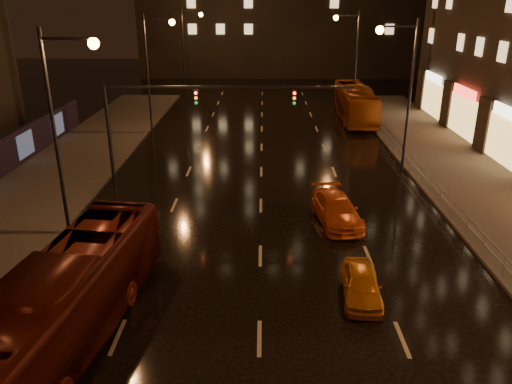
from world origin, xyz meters
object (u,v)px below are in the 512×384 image
(bus_curb, at_px, (355,103))
(taxi_near, at_px, (361,284))
(taxi_far, at_px, (336,210))
(bus_red, at_px, (68,299))

(bus_curb, distance_m, taxi_near, 31.61)
(bus_curb, bearing_deg, taxi_far, -100.77)
(bus_red, xyz_separation_m, taxi_far, (10.52, 9.91, -0.90))
(taxi_far, bearing_deg, bus_red, -144.35)
(bus_red, height_order, bus_curb, bus_curb)
(bus_red, height_order, taxi_near, bus_red)
(bus_red, distance_m, taxi_near, 10.90)
(bus_curb, distance_m, taxi_far, 24.51)
(taxi_near, bearing_deg, bus_red, -161.30)
(taxi_far, bearing_deg, taxi_near, -97.64)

